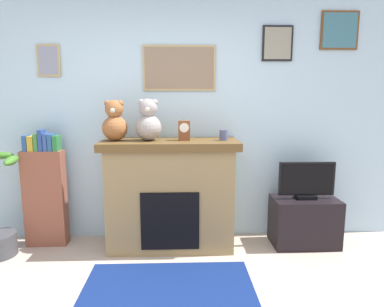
# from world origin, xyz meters

# --- Properties ---
(back_wall) EXTENTS (5.20, 0.15, 2.60)m
(back_wall) POSITION_xyz_m (0.01, 2.00, 1.31)
(back_wall) COLOR silver
(back_wall) RESTS_ON ground_plane
(fireplace) EXTENTS (1.38, 0.60, 1.13)m
(fireplace) POSITION_xyz_m (0.10, 1.67, 0.57)
(fireplace) COLOR #92764C
(fireplace) RESTS_ON ground_plane
(bookshelf) EXTENTS (0.41, 0.16, 1.23)m
(bookshelf) POSITION_xyz_m (-1.22, 1.74, 0.57)
(bookshelf) COLOR brown
(bookshelf) RESTS_ON ground_plane
(tv_stand) EXTENTS (0.68, 0.40, 0.51)m
(tv_stand) POSITION_xyz_m (1.52, 1.64, 0.25)
(tv_stand) COLOR black
(tv_stand) RESTS_ON ground_plane
(television) EXTENTS (0.59, 0.14, 0.39)m
(television) POSITION_xyz_m (1.52, 1.64, 0.69)
(television) COLOR black
(television) RESTS_ON tv_stand
(area_rug) EXTENTS (1.41, 1.09, 0.01)m
(area_rug) POSITION_xyz_m (0.10, 0.72, 0.00)
(area_rug) COLOR navy
(area_rug) RESTS_ON ground_plane
(candle_jar) EXTENTS (0.08, 0.08, 0.11)m
(candle_jar) POSITION_xyz_m (0.65, 1.65, 1.18)
(candle_jar) COLOR #4C517A
(candle_jar) RESTS_ON fireplace
(mantel_clock) EXTENTS (0.12, 0.09, 0.20)m
(mantel_clock) POSITION_xyz_m (0.25, 1.65, 1.23)
(mantel_clock) COLOR brown
(mantel_clock) RESTS_ON fireplace
(teddy_bear_brown) EXTENTS (0.25, 0.25, 0.41)m
(teddy_bear_brown) POSITION_xyz_m (-0.44, 1.65, 1.31)
(teddy_bear_brown) COLOR #965B33
(teddy_bear_brown) RESTS_ON fireplace
(teddy_bear_cream) EXTENTS (0.26, 0.26, 0.42)m
(teddy_bear_cream) POSITION_xyz_m (-0.11, 1.65, 1.32)
(teddy_bear_cream) COLOR #9A9290
(teddy_bear_cream) RESTS_ON fireplace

